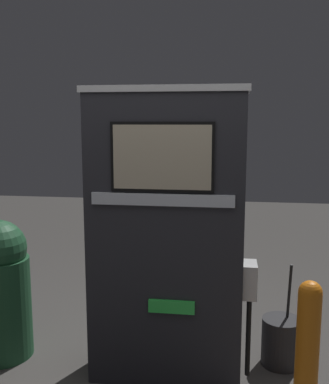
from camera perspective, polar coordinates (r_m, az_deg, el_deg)
The scene contains 3 objects.
gas_pump at distance 2.98m, azimuth 0.32°, elevation -5.64°, with size 1.10×0.44×1.94m.
safety_bollard at distance 2.72m, azimuth 17.65°, elevation -19.07°, with size 0.13×0.13×0.89m.
squeegee_bucket at distance 3.47m, azimuth 14.59°, elevation -17.87°, with size 0.28×0.28×0.76m.
Camera 1 is at (0.39, -2.66, 1.73)m, focal length 42.00 mm.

